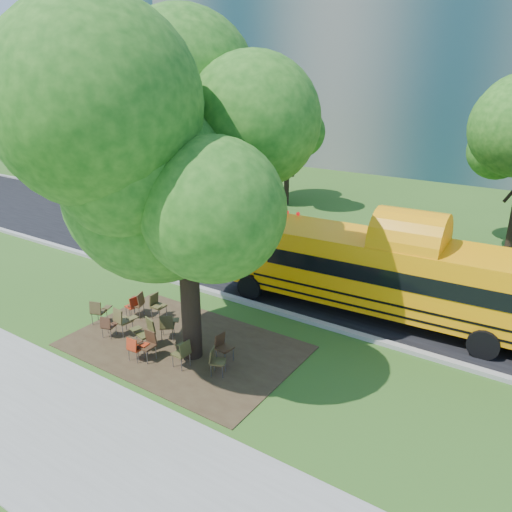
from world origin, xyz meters
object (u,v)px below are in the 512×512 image
Objects in this scene: chair_5 at (147,342)px; bg_car_silver at (134,198)px; pedestrian_a at (106,173)px; chair_7 at (216,359)px; chair_0 at (98,310)px; main_tree at (183,157)px; chair_8 at (133,304)px; chair_4 at (135,347)px; chair_9 at (138,302)px; chair_11 at (168,324)px; school_bus at (402,276)px; black_car at (190,238)px; chair_3 at (146,330)px; bg_car_red at (220,213)px; chair_6 at (183,351)px; chair_12 at (223,345)px; bg_car_white at (63,182)px; chair_2 at (108,325)px; chair_10 at (157,304)px; pedestrian_b at (112,171)px.

bg_car_silver reaches higher than chair_5.
chair_7 is at bearing -89.50° from pedestrian_a.
chair_0 is 21.51m from pedestrian_a.
chair_8 is (-3.28, 0.77, -5.39)m from main_tree.
chair_4 is 0.87× the size of chair_9.
chair_11 is at bearing 166.26° from main_tree.
black_car is (-10.35, 1.35, -0.98)m from school_bus.
chair_3 is 0.49× the size of pedestrian_a.
chair_7 is 14.22m from bg_car_red.
pedestrian_a is (-20.13, 14.63, 0.44)m from chair_6.
black_car reaches higher than chair_9.
chair_12 is at bearing -38.25° from chair_6.
chair_12 is at bearing -125.31° from school_bus.
chair_4 is 23.62m from bg_car_white.
chair_2 is at bearing -139.72° from bg_car_silver.
pedestrian_a is (-24.25, 8.42, -0.62)m from school_bus.
bg_car_red reaches higher than chair_8.
chair_8 is (0.57, 1.01, -0.05)m from chair_0.
chair_9 is at bearing 68.93° from chair_6.
school_bus reaches higher than chair_2.
chair_12 is at bearing -93.93° from bg_car_white.
bg_car_silver is 0.88× the size of bg_car_red.
school_bus is 13.00× the size of chair_12.
chair_10 is at bearing 63.44° from chair_2.
chair_7 is at bearing -21.22° from chair_0.
chair_7 reaches higher than chair_2.
pedestrian_b is at bearing -119.37° from chair_12.
pedestrian_a is (-19.96, 14.01, -4.91)m from main_tree.
chair_7 is 0.92× the size of chair_9.
chair_4 is 0.88× the size of chair_11.
chair_2 is 3.06m from chair_6.
chair_11 is (-0.28, 1.18, -0.02)m from chair_5.
black_car is (-4.59, 7.37, 0.03)m from chair_3.
school_bus is at bearing -136.78° from bg_car_red.
school_bus reaches higher than bg_car_red.
main_tree is 5.52m from chair_7.
pedestrian_b reaches higher than bg_car_white.
chair_11 is at bearing -126.91° from chair_9.
main_tree reaches higher than bg_car_white.
chair_7 is at bearing -75.37° from chair_6.
main_tree is at bearing 62.05° from chair_10.
chair_0 is at bearing -12.04° from chair_5.
chair_10 is 0.20× the size of bg_car_silver.
chair_9 is at bearing -38.16° from chair_5.
chair_0 is 5.04m from chair_7.
pedestrian_b is at bearing 59.84° from chair_8.
main_tree is 24.87m from pedestrian_a.
main_tree reaches higher than school_bus.
chair_9 reaches higher than chair_10.
chair_2 is 23.76m from pedestrian_b.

